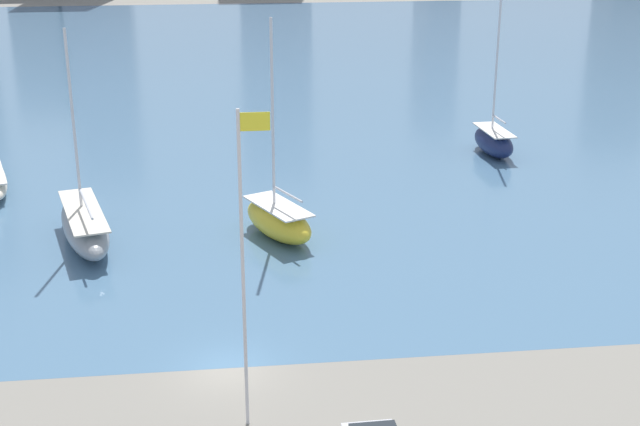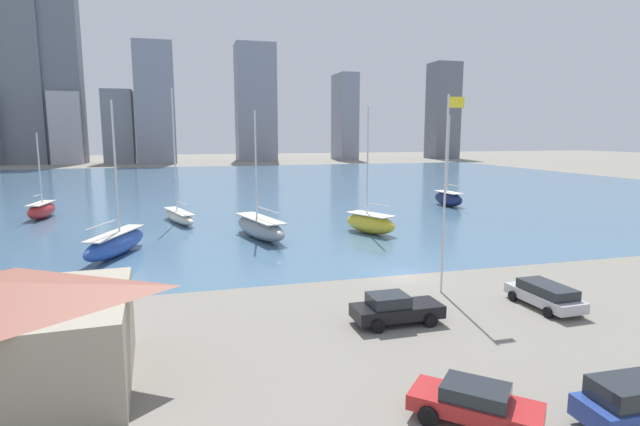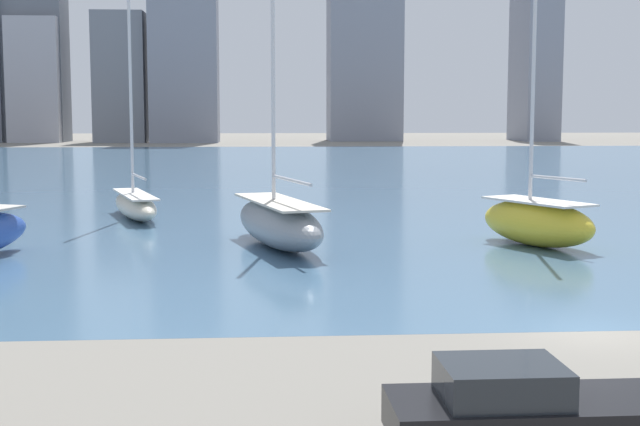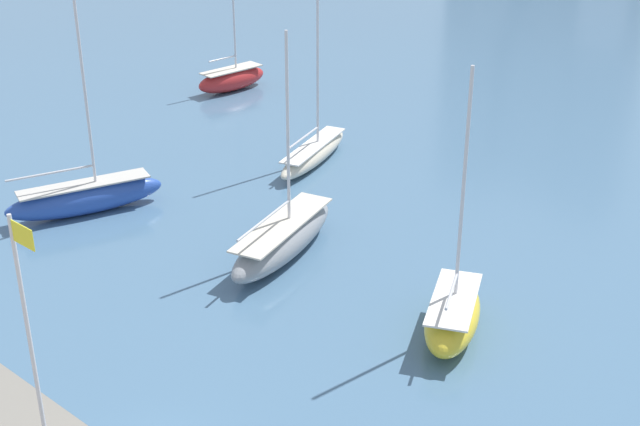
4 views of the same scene
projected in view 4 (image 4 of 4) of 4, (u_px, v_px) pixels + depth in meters
flag_pole at (38, 385)px, 28.94m from camera, size 1.24×0.14×13.28m
sailboat_gray at (283, 239)px, 51.48m from camera, size 5.16×10.93×13.16m
sailboat_blue at (85, 197)px, 56.79m from camera, size 5.50×10.14×13.67m
sailboat_yellow at (453, 315)px, 43.97m from camera, size 5.23×7.29×13.70m
sailboat_cream at (314, 152)px, 64.50m from camera, size 4.57×10.00×16.21m
sailboat_red at (232, 79)px, 80.17m from camera, size 2.97×7.32×10.94m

